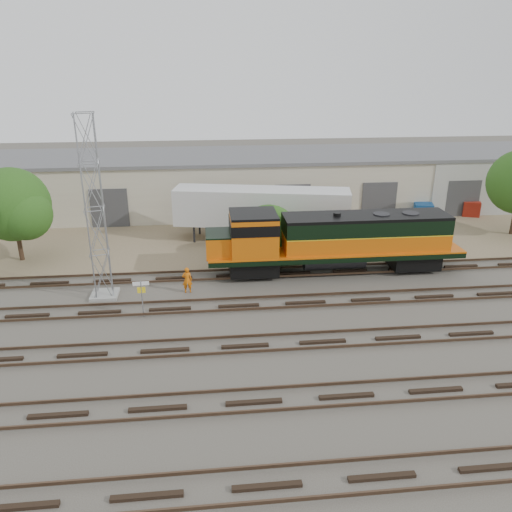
{
  "coord_description": "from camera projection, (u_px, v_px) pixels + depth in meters",
  "views": [
    {
      "loc": [
        -5.71,
        -24.77,
        13.43
      ],
      "look_at": [
        -2.71,
        4.0,
        2.2
      ],
      "focal_mm": 35.0,
      "sensor_mm": 36.0,
      "label": 1
    }
  ],
  "objects": [
    {
      "name": "tree_mid",
      "position": [
        272.0,
        237.0,
        35.66
      ],
      "size": [
        4.56,
        4.35,
        4.35
      ],
      "color": "#382619",
      "rests_on": "ground"
    },
    {
      "name": "signal_tower",
      "position": [
        95.0,
        213.0,
        28.81
      ],
      "size": [
        1.61,
        1.61,
        10.93
      ],
      "rotation": [
        0.0,
        0.0,
        0.24
      ],
      "color": "gray",
      "rests_on": "ground"
    },
    {
      "name": "dirt_strip",
      "position": [
        274.0,
        232.0,
        42.28
      ],
      "size": [
        80.0,
        16.0,
        0.02
      ],
      "primitive_type": "cube",
      "color": "#726047",
      "rests_on": "ground"
    },
    {
      "name": "tracks",
      "position": [
        323.0,
        342.0,
        25.57
      ],
      "size": [
        80.0,
        20.4,
        0.28
      ],
      "color": "black",
      "rests_on": "ground"
    },
    {
      "name": "dumpster_red",
      "position": [
        471.0,
        208.0,
        46.69
      ],
      "size": [
        1.91,
        1.85,
        1.4
      ],
      "primitive_type": "cube",
      "rotation": [
        0.0,
        0.0,
        -0.37
      ],
      "color": "maroon",
      "rests_on": "ground"
    },
    {
      "name": "worker",
      "position": [
        187.0,
        280.0,
        30.96
      ],
      "size": [
        0.62,
        0.41,
        1.67
      ],
      "primitive_type": "imported",
      "rotation": [
        0.0,
        0.0,
        3.16
      ],
      "color": "#D7620B",
      "rests_on": "ground"
    },
    {
      "name": "tree_west",
      "position": [
        16.0,
        207.0,
        34.75
      ],
      "size": [
        5.42,
        5.17,
        6.76
      ],
      "color": "#382619",
      "rests_on": "ground"
    },
    {
      "name": "warehouse",
      "position": [
        264.0,
        181.0,
        48.72
      ],
      "size": [
        58.4,
        10.4,
        5.3
      ],
      "color": "#BEB79E",
      "rests_on": "ground"
    },
    {
      "name": "locomotive",
      "position": [
        331.0,
        240.0,
        33.33
      ],
      "size": [
        17.19,
        3.02,
        4.13
      ],
      "color": "black",
      "rests_on": "tracks"
    },
    {
      "name": "sign_post",
      "position": [
        142.0,
        292.0,
        27.73
      ],
      "size": [
        0.9,
        0.09,
        2.19
      ],
      "color": "gray",
      "rests_on": "ground"
    },
    {
      "name": "ground",
      "position": [
        311.0,
        315.0,
        28.38
      ],
      "size": [
        140.0,
        140.0,
        0.0
      ],
      "primitive_type": "plane",
      "color": "#47423A",
      "rests_on": "ground"
    },
    {
      "name": "semi_trailer",
      "position": [
        266.0,
        209.0,
        39.44
      ],
      "size": [
        14.02,
        5.43,
        4.23
      ],
      "rotation": [
        0.0,
        0.0,
        -0.2
      ],
      "color": "silver",
      "rests_on": "ground"
    },
    {
      "name": "dumpster_blue",
      "position": [
        423.0,
        212.0,
        45.5
      ],
      "size": [
        1.94,
        1.87,
        1.5
      ],
      "primitive_type": "cube",
      "rotation": [
        0.0,
        0.0,
        -0.27
      ],
      "color": "navy",
      "rests_on": "ground"
    }
  ]
}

